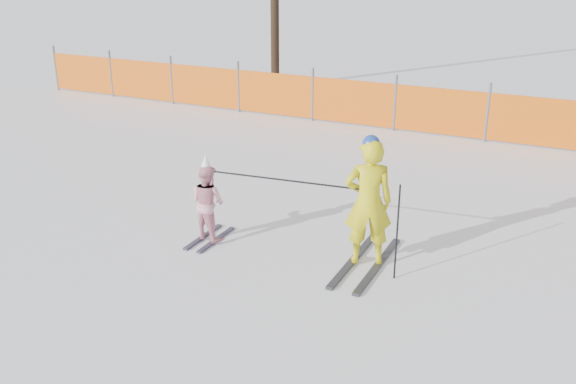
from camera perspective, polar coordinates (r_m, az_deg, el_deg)
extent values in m
plane|color=white|center=(8.08, -1.56, -7.79)|extent=(120.00, 120.00, 0.00)
cube|color=black|center=(8.55, 5.81, -6.03)|extent=(0.09, 1.69, 0.04)
cube|color=black|center=(8.45, 7.99, -6.47)|extent=(0.09, 1.69, 0.04)
imported|color=yellow|center=(8.14, 7.15, -0.90)|extent=(0.72, 0.62, 1.67)
sphere|color=#1C3F9C|center=(7.89, 7.41, 4.28)|extent=(0.22, 0.22, 0.22)
cube|color=black|center=(9.24, -7.56, -3.97)|extent=(0.09, 0.91, 0.03)
cube|color=black|center=(9.13, -6.40, -4.24)|extent=(0.09, 0.91, 0.03)
imported|color=pink|center=(8.97, -7.14, -0.89)|extent=(0.61, 0.52, 1.08)
cone|color=white|center=(8.77, -7.31, 2.60)|extent=(0.19, 0.19, 0.24)
cylinder|color=black|center=(7.95, 9.67, -3.58)|extent=(0.02, 0.02, 1.25)
cylinder|color=black|center=(8.38, -0.34, 1.07)|extent=(2.00, 0.24, 0.02)
cylinder|color=#595960|center=(19.76, -19.93, 10.32)|extent=(0.06, 0.06, 1.25)
cylinder|color=#595960|center=(18.40, -15.45, 10.10)|extent=(0.06, 0.06, 1.25)
cylinder|color=#595960|center=(17.17, -10.29, 9.77)|extent=(0.06, 0.06, 1.25)
cylinder|color=#595960|center=(16.10, -4.42, 9.30)|extent=(0.06, 0.06, 1.25)
cylinder|color=#595960|center=(15.21, 2.20, 8.65)|extent=(0.06, 0.06, 1.25)
cylinder|color=#595960|center=(14.55, 9.50, 7.80)|extent=(0.06, 0.06, 1.25)
cylinder|color=#595960|center=(14.14, 17.32, 6.74)|extent=(0.06, 0.06, 1.25)
cube|color=#DF5B0B|center=(15.15, 2.90, 8.29)|extent=(16.40, 0.03, 1.00)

